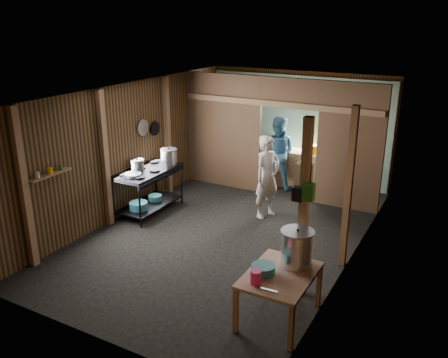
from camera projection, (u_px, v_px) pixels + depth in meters
The scene contains 41 objects.
floor at pixel (229, 231), 8.86m from camera, with size 4.50×7.00×0.00m, color black.
ceiling at pixel (230, 92), 8.00m from camera, with size 4.50×7.00×0.00m, color #3A3735.
wall_back at pixel (298, 126), 11.33m from camera, with size 4.50×0.00×2.60m, color brown.
wall_front at pixel (88, 245), 5.54m from camera, with size 4.50×0.00×2.60m, color brown.
wall_left at pixel (130, 149), 9.45m from camera, with size 0.00×7.00×2.60m, color brown.
wall_right at pixel (356, 186), 7.41m from camera, with size 0.00×7.00×2.60m, color brown.
partition_left at pixel (224, 131), 10.85m from camera, with size 1.85×0.10×2.60m, color brown.
partition_right at pixel (350, 147), 9.54m from camera, with size 1.35×0.10×2.60m, color brown.
partition_header at pixel (290, 93), 9.81m from camera, with size 1.30×0.10×0.60m, color brown.
turquoise_panel at pixel (297, 129), 11.30m from camera, with size 4.40×0.06×2.50m, color #79C2C5.
back_counter at pixel (300, 169), 11.03m from camera, with size 1.20×0.50×0.85m, color #A37C56.
wall_clock at pixel (308, 103), 10.93m from camera, with size 0.20×0.20×0.03m, color beige.
post_left_a at pixel (24, 190), 7.27m from camera, with size 0.10×0.12×2.60m, color #A37C56.
post_left_b at pixel (105, 159), 8.76m from camera, with size 0.10×0.12×2.60m, color #A37C56.
post_left_c at pixel (168, 136), 10.41m from camera, with size 0.10×0.12×2.60m, color #A37C56.
post_right at pixel (349, 189), 7.28m from camera, with size 0.10×0.12×2.60m, color #A37C56.
post_free at pixel (304, 210), 6.52m from camera, with size 0.12×0.12×2.60m, color #A37C56.
cross_beam at pixel (278, 104), 9.96m from camera, with size 4.40×0.12×0.12m, color #A37C56.
pan_lid_big at pixel (143, 128), 9.65m from camera, with size 0.34×0.34×0.03m, color gray.
pan_lid_small at pixel (155, 129), 10.01m from camera, with size 0.30×0.30×0.03m, color black.
wall_shelf at pixel (50, 174), 7.64m from camera, with size 0.14×0.80×0.03m, color #A37C56.
jar_white at pixel (37, 175), 7.41m from camera, with size 0.07×0.07×0.10m, color beige.
jar_yellow at pixel (50, 171), 7.61m from camera, with size 0.08×0.08×0.10m, color #F8A905.
jar_green at pixel (60, 167), 7.80m from camera, with size 0.06×0.06×0.10m, color #1C5716.
bag_white at pixel (304, 175), 6.45m from camera, with size 0.22×0.15×0.32m, color beige.
bag_green at pixel (308, 192), 6.34m from camera, with size 0.16×0.12×0.24m, color #1C5716.
bag_black at pixel (298, 194), 6.40m from camera, with size 0.14×0.10×0.20m, color black.
gas_range at pixel (149, 191), 9.61m from camera, with size 0.79×1.53×0.90m, color black, non-canonical shape.
prep_table at pixel (279, 296), 6.24m from camera, with size 0.83×1.14×0.67m, color tan, non-canonical shape.
stove_pot_large at pixel (169, 157), 9.76m from camera, with size 0.34×0.34×0.34m, color silver, non-canonical shape.
stove_pot_med at pixel (137, 165), 9.42m from camera, with size 0.27×0.27×0.23m, color silver, non-canonical shape.
frying_pan at pixel (133, 175), 9.07m from camera, with size 0.33×0.55×0.07m, color gray, non-canonical shape.
blue_tub_front at pixel (139, 206), 9.39m from camera, with size 0.37×0.37×0.15m, color teal.
blue_tub_back at pixel (155, 198), 9.85m from camera, with size 0.28×0.28×0.11m, color teal.
stock_pot at pixel (297, 249), 6.28m from camera, with size 0.45×0.45×0.52m, color silver, non-canonical shape.
wash_basin at pixel (263, 269), 6.13m from camera, with size 0.31×0.31×0.12m, color teal.
pink_bucket at pixel (256, 277), 5.90m from camera, with size 0.14×0.14×0.17m, color #F02C76.
knife at pixel (266, 289), 5.78m from camera, with size 0.30×0.04×0.01m, color silver.
yellow_tub at pixel (310, 149), 10.76m from camera, with size 0.33×0.33×0.18m, color #F8A905.
cook at pixel (267, 177), 9.28m from camera, with size 0.60×0.39×1.65m, color beige.
worker_back at pixel (277, 153), 10.80m from camera, with size 0.82×0.64×1.69m, color teal.
Camera 1 is at (3.78, -7.10, 3.86)m, focal length 38.09 mm.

